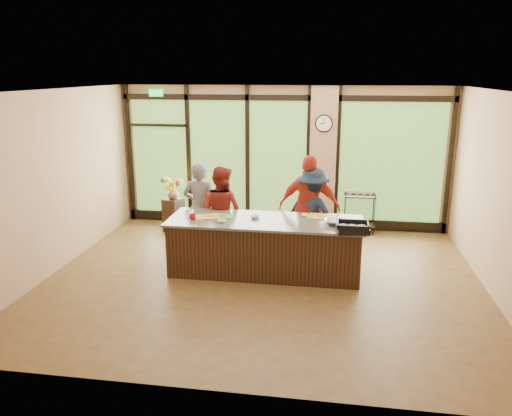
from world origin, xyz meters
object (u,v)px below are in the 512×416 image
(island_base, at_px, (265,247))
(cook_right, at_px, (313,213))
(flower_stand, at_px, (174,215))
(cook_left, at_px, (200,208))
(bar_cart, at_px, (359,208))
(roasting_pan, at_px, (352,229))

(island_base, relative_size, cook_right, 1.88)
(island_base, xyz_separation_m, flower_stand, (-2.20, 1.93, -0.09))
(cook_left, bearing_deg, island_base, 145.29)
(cook_right, height_order, flower_stand, cook_right)
(island_base, bearing_deg, cook_left, 147.78)
(cook_right, relative_size, bar_cart, 1.86)
(roasting_pan, bearing_deg, flower_stand, 138.96)
(flower_stand, bearing_deg, island_base, -19.72)
(island_base, xyz_separation_m, roasting_pan, (1.40, -0.43, 0.52))
(cook_right, xyz_separation_m, flower_stand, (-2.94, 1.08, -0.47))
(flower_stand, distance_m, bar_cart, 3.89)
(roasting_pan, distance_m, bar_cart, 2.93)
(cook_right, xyz_separation_m, bar_cart, (0.91, 1.60, -0.29))
(bar_cart, bearing_deg, cook_right, -120.10)
(roasting_pan, relative_size, bar_cart, 0.53)
(cook_left, relative_size, roasting_pan, 3.62)
(cook_left, relative_size, cook_right, 1.03)
(cook_right, height_order, bar_cart, cook_right)
(cook_left, xyz_separation_m, flower_stand, (-0.87, 1.09, -0.49))
(island_base, bearing_deg, roasting_pan, -17.26)
(roasting_pan, height_order, flower_stand, roasting_pan)
(bar_cart, bearing_deg, island_base, -124.40)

